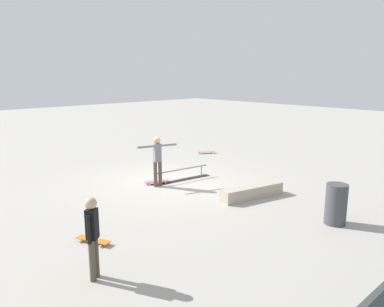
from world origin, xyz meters
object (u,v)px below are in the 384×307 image
(skate_ledge, at_px, (252,192))
(trash_bin, at_px, (336,204))
(loose_skateboard_natural, at_px, (206,152))
(loose_skateboard_orange, at_px, (93,240))
(skateboard_main, at_px, (157,181))
(grind_rail, at_px, (182,175))
(skater_main, at_px, (157,158))
(bystander_black_shirt, at_px, (93,234))

(skate_ledge, relative_size, trash_bin, 2.05)
(loose_skateboard_natural, height_order, loose_skateboard_orange, same)
(skateboard_main, bearing_deg, loose_skateboard_natural, -130.31)
(grind_rail, height_order, skater_main, skater_main)
(skater_main, xyz_separation_m, bystander_black_shirt, (4.24, 3.63, -0.09))
(loose_skateboard_orange, bearing_deg, loose_skateboard_natural, -82.04)
(skateboard_main, height_order, loose_skateboard_orange, same)
(loose_skateboard_natural, bearing_deg, skateboard_main, 58.39)
(bystander_black_shirt, bearing_deg, skate_ledge, -29.77)
(loose_skateboard_natural, bearing_deg, grind_rail, 66.36)
(grind_rail, bearing_deg, skateboard_main, -8.70)
(grind_rail, distance_m, skater_main, 1.28)
(skater_main, bearing_deg, skateboard_main, -102.46)
(loose_skateboard_natural, bearing_deg, trash_bin, 98.17)
(skateboard_main, xyz_separation_m, bystander_black_shirt, (4.38, 3.88, 0.78))
(loose_skateboard_orange, bearing_deg, skater_main, -79.20)
(skater_main, distance_m, loose_skateboard_orange, 4.34)
(skater_main, bearing_deg, skate_ledge, 132.44)
(grind_rail, distance_m, skateboard_main, 0.92)
(grind_rail, xyz_separation_m, skater_main, (1.02, -0.00, 0.76))
(bystander_black_shirt, height_order, trash_bin, bystander_black_shirt)
(skateboard_main, bearing_deg, skater_main, 83.45)
(skate_ledge, height_order, skateboard_main, skate_ledge)
(grind_rail, xyz_separation_m, skate_ledge, (-0.27, 2.77, 0.00))
(grind_rail, relative_size, loose_skateboard_natural, 2.86)
(skate_ledge, distance_m, loose_skateboard_natural, 6.27)
(skate_ledge, bearing_deg, skateboard_main, -69.19)
(loose_skateboard_orange, bearing_deg, grind_rail, -85.46)
(trash_bin, bearing_deg, skateboard_main, -79.09)
(loose_skateboard_orange, bearing_deg, skateboard_main, -77.55)
(skate_ledge, xyz_separation_m, skater_main, (1.29, -2.77, 0.76))
(skate_ledge, distance_m, loose_skateboard_orange, 4.87)
(skateboard_main, bearing_deg, bystander_black_shirt, 64.91)
(skateboard_main, height_order, bystander_black_shirt, bystander_black_shirt)
(bystander_black_shirt, relative_size, loose_skateboard_orange, 1.84)
(bystander_black_shirt, relative_size, trash_bin, 1.52)
(grind_rail, xyz_separation_m, loose_skateboard_orange, (4.58, 2.33, -0.10))
(skater_main, relative_size, loose_skateboard_orange, 1.97)
(skate_ledge, xyz_separation_m, loose_skateboard_orange, (4.85, -0.44, -0.11))
(grind_rail, height_order, bystander_black_shirt, bystander_black_shirt)
(bystander_black_shirt, bearing_deg, loose_skateboard_natural, -4.17)
(skater_main, distance_m, skateboard_main, 0.91)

